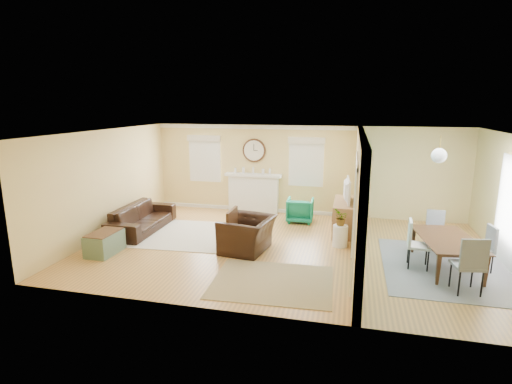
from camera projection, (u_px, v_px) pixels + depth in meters
floor at (287, 248)px, 9.05m from camera, size 9.00×9.00×0.00m
wall_back at (304, 171)px, 11.61m from camera, size 9.00×0.02×2.60m
wall_front at (256, 235)px, 5.92m from camera, size 9.00×0.02×2.60m
wall_left at (107, 183)px, 9.80m from camera, size 0.02×6.00×2.60m
ceiling at (289, 133)px, 8.49m from camera, size 9.00×6.00×0.02m
partition at (359, 191)px, 8.68m from camera, size 0.17×6.00×2.60m
fireplace at (253, 192)px, 12.00m from camera, size 1.70×0.30×1.17m
wall_clock at (254, 150)px, 11.81m from camera, size 0.70×0.07×0.70m
window_left at (205, 155)px, 12.19m from camera, size 1.05×0.13×1.42m
window_right at (306, 159)px, 11.48m from camera, size 1.05×0.13×1.42m
pendant at (439, 156)px, 7.89m from camera, size 0.30×0.30×0.55m
rug_cream at (189, 234)px, 9.97m from camera, size 2.78×2.46×0.01m
rug_jute at (272, 282)px, 7.33m from camera, size 2.26×1.88×0.01m
rug_grey at (446, 268)px, 7.94m from camera, size 2.42×3.03×0.01m
sofa at (142, 218)px, 10.26m from camera, size 0.95×2.30×0.66m
eames_chair at (247, 234)px, 8.81m from camera, size 1.17×1.30×0.76m
green_chair at (300, 210)px, 11.02m from camera, size 0.73×0.75×0.66m
trunk at (105, 243)px, 8.68m from camera, size 0.52×0.84×0.49m
credenza at (344, 217)px, 10.13m from camera, size 0.52×1.52×0.80m
tv at (344, 190)px, 9.99m from camera, size 0.19×1.02×0.58m
garden_stool at (340, 236)px, 9.12m from camera, size 0.34×0.34×0.50m
potted_plant at (341, 217)px, 9.02m from camera, size 0.30×0.35×0.38m
dining_table at (448, 253)px, 7.88m from camera, size 1.22×1.90×0.63m
dining_chair_n at (436, 228)px, 8.88m from camera, size 0.40×0.40×0.87m
dining_chair_s at (468, 259)px, 6.81m from camera, size 0.53×0.53×1.04m
dining_chair_w at (419, 240)px, 7.86m from camera, size 0.46×0.46×0.97m
dining_chair_e at (481, 244)px, 7.74m from camera, size 0.45×0.45×0.91m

